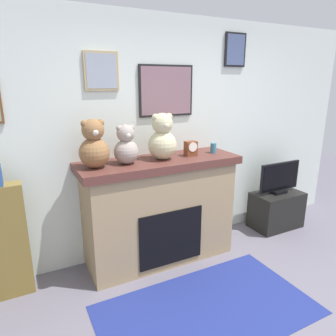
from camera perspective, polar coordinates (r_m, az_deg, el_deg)
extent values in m
cube|color=silver|center=(3.57, 0.67, 5.80)|extent=(5.20, 0.12, 2.60)
cube|color=black|center=(3.41, -0.30, 14.10)|extent=(0.63, 0.02, 0.54)
cube|color=#815E68|center=(3.40, -0.22, 14.10)|extent=(0.59, 0.00, 0.50)
cube|color=black|center=(3.91, 12.35, 20.61)|extent=(0.29, 0.02, 0.38)
cube|color=#4B5A83|center=(3.90, 12.46, 20.61)|extent=(0.25, 0.00, 0.34)
cube|color=tan|center=(3.15, -12.25, 17.15)|extent=(0.34, 0.02, 0.36)
cube|color=#969FAF|center=(3.14, -12.19, 17.16)|extent=(0.30, 0.00, 0.32)
cube|color=#9B825C|center=(3.38, -1.55, -8.44)|extent=(1.58, 0.54, 1.07)
cube|color=#562D26|center=(3.19, -1.62, 0.98)|extent=(1.70, 0.60, 0.08)
cube|color=black|center=(3.24, 0.63, -12.81)|extent=(0.71, 0.02, 0.59)
cube|color=brown|center=(3.18, -28.56, -12.14)|extent=(0.46, 0.16, 1.07)
cube|color=black|center=(4.45, 19.41, -7.31)|extent=(0.67, 0.40, 0.49)
cube|color=black|center=(4.35, 19.72, -4.12)|extent=(0.20, 0.14, 0.04)
cube|color=black|center=(4.29, 19.98, -1.49)|extent=(0.64, 0.03, 0.38)
cube|color=black|center=(4.28, 20.15, -1.54)|extent=(0.60, 0.00, 0.34)
cube|color=navy|center=(2.97, 7.30, -24.61)|extent=(1.87, 1.05, 0.01)
cylinder|color=teal|center=(3.48, 8.39, 3.70)|extent=(0.07, 0.07, 0.11)
cube|color=brown|center=(3.31, 4.22, 3.62)|extent=(0.13, 0.09, 0.16)
cylinder|color=white|center=(3.27, 4.66, 3.90)|extent=(0.10, 0.01, 0.10)
sphere|color=olive|center=(2.91, -13.47, 2.75)|extent=(0.28, 0.28, 0.28)
sphere|color=olive|center=(2.87, -13.75, 6.85)|extent=(0.20, 0.20, 0.20)
sphere|color=olive|center=(2.85, -15.22, 7.92)|extent=(0.07, 0.07, 0.07)
sphere|color=olive|center=(2.88, -12.45, 8.18)|extent=(0.07, 0.07, 0.07)
sphere|color=beige|center=(2.80, -13.33, 6.43)|extent=(0.06, 0.06, 0.06)
sphere|color=gray|center=(3.00, -7.75, 3.00)|extent=(0.24, 0.24, 0.24)
sphere|color=gray|center=(2.97, -7.88, 6.38)|extent=(0.17, 0.17, 0.17)
sphere|color=gray|center=(2.94, -9.03, 7.26)|extent=(0.06, 0.06, 0.06)
sphere|color=gray|center=(2.98, -6.82, 7.46)|extent=(0.06, 0.06, 0.06)
sphere|color=beige|center=(2.90, -7.42, 6.02)|extent=(0.05, 0.05, 0.05)
sphere|color=#C4BE91|center=(3.14, -1.05, 4.25)|extent=(0.29, 0.29, 0.29)
sphere|color=#C4BE91|center=(3.10, -1.07, 8.25)|extent=(0.21, 0.21, 0.21)
sphere|color=#C4BE91|center=(3.06, -2.33, 9.33)|extent=(0.07, 0.07, 0.07)
sphere|color=#C4BE91|center=(3.13, 0.16, 9.48)|extent=(0.07, 0.07, 0.07)
sphere|color=beige|center=(3.03, -0.36, 7.86)|extent=(0.06, 0.06, 0.06)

